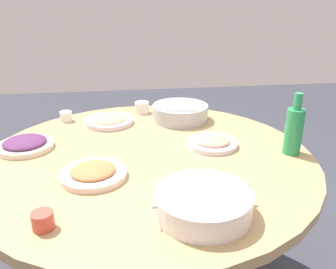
% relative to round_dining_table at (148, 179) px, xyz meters
% --- Properties ---
extents(round_dining_table, '(1.36, 1.36, 0.76)m').
position_rel_round_dining_table_xyz_m(round_dining_table, '(0.00, 0.00, 0.00)').
color(round_dining_table, '#99999E').
rests_on(round_dining_table, ground).
extents(rice_bowl, '(0.29, 0.29, 0.09)m').
position_rel_round_dining_table_xyz_m(rice_bowl, '(-0.20, -0.40, 0.16)').
color(rice_bowl, '#B2B5BA').
rests_on(rice_bowl, round_dining_table).
extents(soup_bowl, '(0.32, 0.29, 0.07)m').
position_rel_round_dining_table_xyz_m(soup_bowl, '(-0.13, 0.44, 0.15)').
color(soup_bowl, white).
rests_on(soup_bowl, round_dining_table).
extents(dish_shrimp, '(0.22, 0.22, 0.04)m').
position_rel_round_dining_table_xyz_m(dish_shrimp, '(-0.29, -0.05, 0.13)').
color(dish_shrimp, silver).
rests_on(dish_shrimp, round_dining_table).
extents(dish_eggplant, '(0.23, 0.23, 0.05)m').
position_rel_round_dining_table_xyz_m(dish_eggplant, '(0.51, -0.13, 0.14)').
color(dish_eggplant, silver).
rests_on(dish_eggplant, round_dining_table).
extents(dish_tofu_braise, '(0.24, 0.24, 0.04)m').
position_rel_round_dining_table_xyz_m(dish_tofu_braise, '(0.21, 0.17, 0.14)').
color(dish_tofu_braise, silver).
rests_on(dish_tofu_braise, round_dining_table).
extents(dish_noodles, '(0.24, 0.24, 0.04)m').
position_rel_round_dining_table_xyz_m(dish_noodles, '(0.16, -0.39, 0.13)').
color(dish_noodles, silver).
rests_on(dish_noodles, round_dining_table).
extents(green_bottle, '(0.07, 0.07, 0.26)m').
position_rel_round_dining_table_xyz_m(green_bottle, '(-0.59, 0.07, 0.22)').
color(green_bottle, '#289356').
rests_on(green_bottle, round_dining_table).
extents(tea_cup_near, '(0.06, 0.06, 0.05)m').
position_rel_round_dining_table_xyz_m(tea_cup_near, '(0.33, 0.45, 0.14)').
color(tea_cup_near, '#D0483B').
rests_on(tea_cup_near, round_dining_table).
extents(tea_cup_far, '(0.06, 0.06, 0.05)m').
position_rel_round_dining_table_xyz_m(tea_cup_far, '(0.39, -0.47, 0.14)').
color(tea_cup_far, white).
rests_on(tea_cup_far, round_dining_table).
extents(tea_cup_side, '(0.08, 0.08, 0.06)m').
position_rel_round_dining_table_xyz_m(tea_cup_side, '(-0.01, -0.55, 0.15)').
color(tea_cup_side, white).
rests_on(tea_cup_side, round_dining_table).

